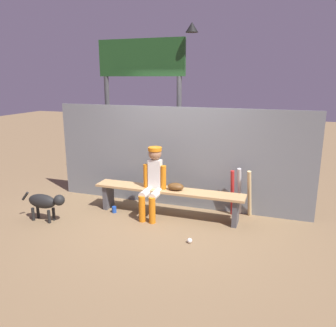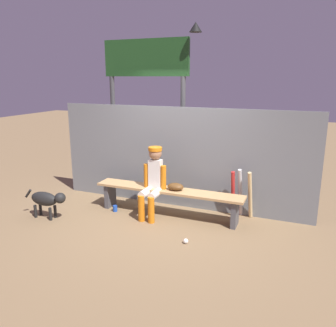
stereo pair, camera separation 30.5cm
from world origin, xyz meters
name	(u,v)px [view 2 (the right image)]	position (x,y,z in m)	size (l,w,h in m)	color
ground_plane	(168,215)	(0.00, 0.00, 0.00)	(30.00, 30.00, 0.00)	brown
chainlink_fence	(179,158)	(0.00, 0.52, 0.92)	(4.77, 0.03, 1.83)	slate
dugout_bench	(168,195)	(0.00, 0.00, 0.38)	(2.62, 0.36, 0.48)	tan
player_seated	(153,180)	(-0.23, -0.11, 0.66)	(0.41, 0.55, 1.20)	silver
baseball_glove	(176,187)	(0.14, 0.00, 0.54)	(0.28, 0.20, 0.12)	#593819
bat_aluminum_red	(233,194)	(1.04, 0.38, 0.41)	(0.06, 0.06, 0.82)	#B22323
bat_aluminum_silver	(240,193)	(1.16, 0.42, 0.43)	(0.06, 0.06, 0.88)	#B7B7BC
bat_wood_natural	(250,195)	(1.33, 0.38, 0.42)	(0.06, 0.06, 0.85)	tan
baseball	(186,241)	(0.63, -0.86, 0.04)	(0.07, 0.07, 0.07)	white
cup_on_ground	(115,208)	(-0.95, -0.19, 0.06)	(0.08, 0.08, 0.11)	#1E47AD
cup_on_bench	(155,184)	(-0.24, -0.01, 0.54)	(0.08, 0.08, 0.11)	silver
scoreboard	(149,78)	(-1.00, 1.39, 2.32)	(2.14, 0.27, 3.33)	#3F3F42
dog	(47,199)	(-1.85, -0.88, 0.34)	(0.84, 0.20, 0.49)	black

